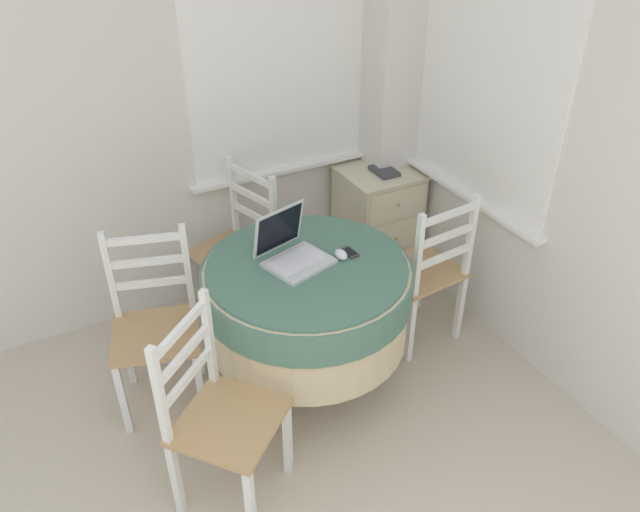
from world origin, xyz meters
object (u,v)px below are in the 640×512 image
object	(u,v)px
cell_phone	(350,252)
dining_chair_left_flank	(156,327)
laptop	(292,251)
dining_chair_near_right_window	(424,273)
computer_mouse	(341,255)
dining_chair_camera_near	(220,417)
book_on_cabinet	(384,171)
corner_cabinet	(377,221)
round_dining_table	(307,297)
dining_chair_near_back_window	(238,249)

from	to	relation	value
cell_phone	dining_chair_left_flank	size ratio (longest dim) A/B	0.11
laptop	dining_chair_near_right_window	world-z (taller)	laptop
computer_mouse	dining_chair_camera_near	world-z (taller)	dining_chair_camera_near
dining_chair_near_right_window	book_on_cabinet	bearing A→B (deg)	76.71
laptop	computer_mouse	world-z (taller)	laptop
book_on_cabinet	dining_chair_near_right_window	bearing A→B (deg)	-103.29
computer_mouse	corner_cabinet	world-z (taller)	computer_mouse
corner_cabinet	book_on_cabinet	distance (m)	0.38
dining_chair_left_flank	book_on_cabinet	size ratio (longest dim) A/B	5.05
round_dining_table	computer_mouse	distance (m)	0.27
dining_chair_camera_near	round_dining_table	bearing A→B (deg)	34.28
dining_chair_camera_near	laptop	bearing A→B (deg)	40.55
cell_phone	dining_chair_near_right_window	bearing A→B (deg)	5.28
round_dining_table	dining_chair_near_back_window	xyz separation A→B (m)	(-0.08, 0.76, -0.12)
dining_chair_left_flank	dining_chair_near_right_window	bearing A→B (deg)	-8.94
dining_chair_near_back_window	computer_mouse	bearing A→B (deg)	-72.17
dining_chair_left_flank	dining_chair_camera_near	bearing A→B (deg)	-83.50
round_dining_table	dining_chair_near_right_window	distance (m)	0.76
cell_phone	corner_cabinet	bearing A→B (deg)	49.44
dining_chair_near_back_window	corner_cabinet	bearing A→B (deg)	1.71
laptop	dining_chair_near_right_window	distance (m)	0.88
computer_mouse	dining_chair_left_flank	bearing A→B (deg)	161.38
corner_cabinet	dining_chair_camera_near	bearing A→B (deg)	-141.74
computer_mouse	dining_chair_near_back_window	size ratio (longest dim) A/B	0.09
laptop	book_on_cabinet	world-z (taller)	laptop
computer_mouse	dining_chair_left_flank	world-z (taller)	dining_chair_left_flank
computer_mouse	round_dining_table	bearing A→B (deg)	171.93
dining_chair_near_right_window	laptop	bearing A→B (deg)	177.97
round_dining_table	dining_chair_near_right_window	world-z (taller)	dining_chair_near_right_window
laptop	dining_chair_near_back_window	world-z (taller)	laptop
laptop	corner_cabinet	bearing A→B (deg)	36.80
dining_chair_near_right_window	dining_chair_left_flank	xyz separation A→B (m)	(-1.46, 0.23, 0.00)
cell_phone	round_dining_table	bearing A→B (deg)	178.55
laptop	corner_cabinet	size ratio (longest dim) A/B	0.49
cell_phone	dining_chair_near_back_window	bearing A→B (deg)	112.25
dining_chair_near_back_window	book_on_cabinet	bearing A→B (deg)	-0.40
laptop	corner_cabinet	world-z (taller)	laptop
dining_chair_camera_near	computer_mouse	bearing A→B (deg)	26.70
dining_chair_near_back_window	book_on_cabinet	size ratio (longest dim) A/B	5.05
cell_phone	dining_chair_near_right_window	xyz separation A→B (m)	(0.52, 0.05, -0.32)
dining_chair_near_right_window	book_on_cabinet	xyz separation A→B (m)	(0.17, 0.71, 0.29)
round_dining_table	dining_chair_camera_near	size ratio (longest dim) A/B	1.09
dining_chair_near_right_window	dining_chair_left_flank	distance (m)	1.47
dining_chair_camera_near	book_on_cabinet	distance (m)	1.96
computer_mouse	corner_cabinet	xyz separation A→B (m)	(0.74, 0.81, -0.42)
computer_mouse	cell_phone	bearing A→B (deg)	17.09
laptop	dining_chair_left_flank	size ratio (longest dim) A/B	0.38
dining_chair_left_flank	book_on_cabinet	bearing A→B (deg)	16.41
book_on_cabinet	dining_chair_left_flank	bearing A→B (deg)	-163.59
dining_chair_near_back_window	corner_cabinet	size ratio (longest dim) A/B	1.29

